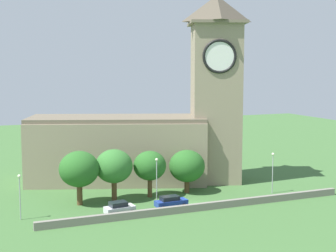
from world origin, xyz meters
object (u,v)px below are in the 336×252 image
car_blue (171,202)px  tree_riverside_east (187,166)px  car_white (119,208)px  streetlamp_west_mid (157,174)px  tree_riverside_west (79,169)px  tree_by_tower (114,166)px  streetlamp_west_end (20,189)px  streetlamp_central (273,166)px  church (152,127)px  tree_churchyard (150,166)px

car_blue → tree_riverside_east: size_ratio=0.69×
car_white → streetlamp_west_mid: (6.69, 2.98, 3.73)m
tree_riverside_west → tree_by_tower: (5.35, 0.13, -0.01)m
car_white → streetlamp_west_end: 13.63m
streetlamp_central → tree_by_tower: size_ratio=0.83×
streetlamp_west_end → streetlamp_central: size_ratio=0.93×
car_white → streetlamp_central: 26.66m
church → car_white: (-11.49, -17.61, -8.74)m
car_blue → tree_by_tower: size_ratio=0.61×
tree_churchyard → car_blue: bearing=-83.7°
car_white → tree_riverside_east: size_ratio=0.61×
car_white → streetlamp_central: size_ratio=0.65×
streetlamp_west_mid → church: bearing=71.8°
car_blue → tree_churchyard: bearing=96.3°
streetlamp_central → tree_by_tower: tree_by_tower is taller
church → tree_riverside_west: size_ratio=4.82×
tree_riverside_west → streetlamp_central: bearing=-9.4°
streetlamp_west_mid → tree_riverside_west: 11.46m
car_blue → church: bearing=78.3°
streetlamp_west_end → streetlamp_west_mid: 19.64m
streetlamp_central → tree_riverside_east: 13.83m
streetlamp_central → tree_riverside_west: (-30.36, 5.04, 0.91)m
car_white → streetlamp_west_end: streetlamp_west_end is taller
streetlamp_west_mid → car_blue: bearing=-63.6°
car_white → tree_riverside_west: 9.22m
streetlamp_central → tree_churchyard: 19.90m
car_white → streetlamp_west_end: (-12.94, 2.76, 3.27)m
car_white → tree_by_tower: bearing=79.4°
church → tree_riverside_west: (-15.50, -10.59, -4.30)m
streetlamp_central → streetlamp_west_mid: bearing=177.1°
streetlamp_west_mid → streetlamp_central: streetlamp_west_mid is taller
streetlamp_west_mid → car_white: bearing=-156.0°
car_blue → streetlamp_west_mid: bearing=116.4°
tree_riverside_east → streetlamp_west_mid: bearing=-146.9°
car_blue → streetlamp_west_mid: streetlamp_west_mid is taller
tree_riverside_west → tree_by_tower: 5.35m
tree_riverside_east → tree_churchyard: 6.54m
streetlamp_west_mid → tree_riverside_east: bearing=33.1°
tree_riverside_west → tree_churchyard: bearing=1.4°
tree_riverside_east → tree_riverside_west: (-17.70, -0.52, 0.98)m
streetlamp_west_end → tree_riverside_west: bearing=25.5°
car_blue → tree_riverside_east: tree_riverside_east is taller
church → streetlamp_west_mid: (-4.80, -14.63, -5.01)m
car_white → streetlamp_west_mid: streetlamp_west_mid is taller
tree_riverside_west → tree_by_tower: bearing=1.4°
tree_riverside_east → tree_by_tower: 12.40m
streetlamp_west_end → tree_riverside_west: tree_riverside_west is taller
car_blue → streetlamp_west_mid: size_ratio=0.69×
car_blue → tree_riverside_west: 14.33m
church → car_white: bearing=-123.1°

